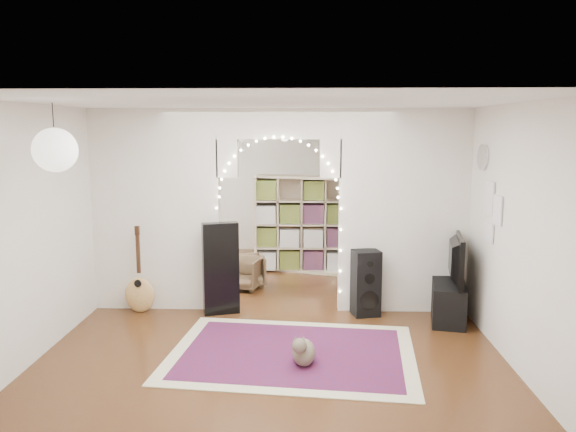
{
  "coord_description": "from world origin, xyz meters",
  "views": [
    {
      "loc": [
        0.37,
        -7.41,
        2.45
      ],
      "look_at": [
        0.11,
        0.3,
        1.23
      ],
      "focal_mm": 35.0,
      "sensor_mm": 36.0,
      "label": 1
    }
  ],
  "objects_px": {
    "bookcase": "(302,224)",
    "dining_table": "(293,228)",
    "dining_chair_left": "(243,273)",
    "dining_chair_right": "(247,271)",
    "acoustic_guitar": "(139,281)",
    "media_console": "(448,300)",
    "floor_speaker": "(366,283)"
  },
  "relations": [
    {
      "from": "dining_chair_right",
      "to": "floor_speaker",
      "type": "bearing_deg",
      "value": -52.88
    },
    {
      "from": "bookcase",
      "to": "acoustic_guitar",
      "type": "bearing_deg",
      "value": -116.05
    },
    {
      "from": "bookcase",
      "to": "dining_table",
      "type": "relative_size",
      "value": 1.32
    },
    {
      "from": "floor_speaker",
      "to": "dining_chair_right",
      "type": "xyz_separation_m",
      "value": [
        -1.71,
        1.31,
        -0.19
      ]
    },
    {
      "from": "floor_speaker",
      "to": "media_console",
      "type": "bearing_deg",
      "value": -19.36
    },
    {
      "from": "dining_chair_left",
      "to": "dining_table",
      "type": "bearing_deg",
      "value": 79.05
    },
    {
      "from": "media_console",
      "to": "bookcase",
      "type": "relative_size",
      "value": 0.61
    },
    {
      "from": "acoustic_guitar",
      "to": "floor_speaker",
      "type": "xyz_separation_m",
      "value": [
        3.0,
        -0.0,
        -0.0
      ]
    },
    {
      "from": "bookcase",
      "to": "dining_chair_left",
      "type": "height_order",
      "value": "bookcase"
    },
    {
      "from": "media_console",
      "to": "dining_chair_right",
      "type": "bearing_deg",
      "value": 163.82
    },
    {
      "from": "acoustic_guitar",
      "to": "media_console",
      "type": "distance_m",
      "value": 4.06
    },
    {
      "from": "acoustic_guitar",
      "to": "dining_chair_left",
      "type": "height_order",
      "value": "acoustic_guitar"
    },
    {
      "from": "media_console",
      "to": "dining_chair_left",
      "type": "height_order",
      "value": "media_console"
    },
    {
      "from": "dining_chair_left",
      "to": "dining_chair_right",
      "type": "relative_size",
      "value": 1.01
    },
    {
      "from": "dining_table",
      "to": "dining_chair_left",
      "type": "bearing_deg",
      "value": -111.82
    },
    {
      "from": "floor_speaker",
      "to": "media_console",
      "type": "relative_size",
      "value": 0.87
    },
    {
      "from": "bookcase",
      "to": "dining_table",
      "type": "xyz_separation_m",
      "value": [
        -0.16,
        0.38,
        -0.14
      ]
    },
    {
      "from": "floor_speaker",
      "to": "dining_chair_right",
      "type": "height_order",
      "value": "floor_speaker"
    },
    {
      "from": "dining_table",
      "to": "dining_chair_left",
      "type": "height_order",
      "value": "dining_table"
    },
    {
      "from": "acoustic_guitar",
      "to": "dining_table",
      "type": "xyz_separation_m",
      "value": [
        1.97,
        2.69,
        0.25
      ]
    },
    {
      "from": "dining_chair_left",
      "to": "bookcase",
      "type": "bearing_deg",
      "value": 66.66
    },
    {
      "from": "media_console",
      "to": "acoustic_guitar",
      "type": "bearing_deg",
      "value": -170.5
    },
    {
      "from": "acoustic_guitar",
      "to": "dining_chair_right",
      "type": "height_order",
      "value": "acoustic_guitar"
    },
    {
      "from": "floor_speaker",
      "to": "dining_table",
      "type": "xyz_separation_m",
      "value": [
        -1.03,
        2.7,
        0.25
      ]
    },
    {
      "from": "dining_chair_right",
      "to": "media_console",
      "type": "bearing_deg",
      "value": -42.55
    },
    {
      "from": "bookcase",
      "to": "dining_table",
      "type": "distance_m",
      "value": 0.44
    },
    {
      "from": "floor_speaker",
      "to": "dining_chair_right",
      "type": "distance_m",
      "value": 2.16
    },
    {
      "from": "dining_table",
      "to": "acoustic_guitar",
      "type": "bearing_deg",
      "value": -122.96
    },
    {
      "from": "bookcase",
      "to": "dining_chair_right",
      "type": "bearing_deg",
      "value": -113.31
    },
    {
      "from": "acoustic_guitar",
      "to": "dining_chair_right",
      "type": "bearing_deg",
      "value": 60.22
    },
    {
      "from": "dining_table",
      "to": "dining_chair_right",
      "type": "relative_size",
      "value": 2.32
    },
    {
      "from": "acoustic_guitar",
      "to": "floor_speaker",
      "type": "height_order",
      "value": "acoustic_guitar"
    }
  ]
}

